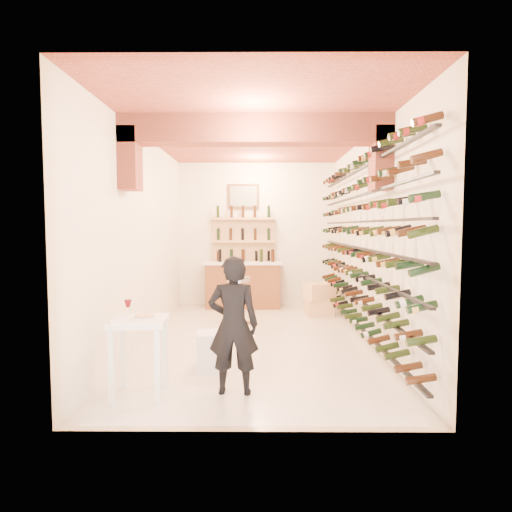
{
  "coord_description": "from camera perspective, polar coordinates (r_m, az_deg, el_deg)",
  "views": [
    {
      "loc": [
        0.05,
        -6.56,
        1.78
      ],
      "look_at": [
        0.0,
        0.3,
        1.3
      ],
      "focal_mm": 29.7,
      "sensor_mm": 36.0,
      "label": 1
    }
  ],
  "objects": [
    {
      "name": "ground",
      "position": [
        6.79,
        -0.02,
        -11.18
      ],
      "size": [
        6.0,
        6.0,
        0.0
      ],
      "primitive_type": "plane",
      "color": "beige",
      "rests_on": "ground"
    },
    {
      "name": "white_stool",
      "position": [
        5.41,
        -5.9,
        -12.6
      ],
      "size": [
        0.41,
        0.41,
        0.47
      ],
      "primitive_type": "cube",
      "rotation": [
        0.0,
        0.0,
        0.1
      ],
      "color": "white",
      "rests_on": "ground"
    },
    {
      "name": "crate_lower",
      "position": [
        8.63,
        8.5,
        -6.85
      ],
      "size": [
        0.57,
        0.43,
        0.32
      ],
      "primitive_type": "cube",
      "rotation": [
        0.0,
        0.0,
        0.1
      ],
      "color": "#E7B57F",
      "rests_on": "ground"
    },
    {
      "name": "crate_upper",
      "position": [
        8.58,
        8.52,
        -4.74
      ],
      "size": [
        0.65,
        0.56,
        0.32
      ],
      "primitive_type": "cube",
      "rotation": [
        0.0,
        0.0,
        0.39
      ],
      "color": "#E7B57F",
      "rests_on": "crate_lower"
    },
    {
      "name": "room_shell",
      "position": [
        6.32,
        -0.04,
        8.28
      ],
      "size": [
        3.52,
        6.02,
        3.21
      ],
      "color": "white",
      "rests_on": "ground"
    },
    {
      "name": "wine_rack",
      "position": [
        6.73,
        13.14,
        1.93
      ],
      "size": [
        0.32,
        5.7,
        2.56
      ],
      "color": "black",
      "rests_on": "ground"
    },
    {
      "name": "person",
      "position": [
        4.54,
        -3.07,
        -9.28
      ],
      "size": [
        0.55,
        0.37,
        1.47
      ],
      "primitive_type": "imported",
      "rotation": [
        0.0,
        0.0,
        3.12
      ],
      "color": "black",
      "rests_on": "ground"
    },
    {
      "name": "tasting_table",
      "position": [
        4.66,
        -15.46,
        -9.89
      ],
      "size": [
        0.6,
        0.6,
        0.99
      ],
      "rotation": [
        0.0,
        0.0,
        0.06
      ],
      "color": "white",
      "rests_on": "ground"
    },
    {
      "name": "back_shelving",
      "position": [
        9.47,
        -1.7,
        0.3
      ],
      "size": [
        1.4,
        0.31,
        2.73
      ],
      "color": "tan",
      "rests_on": "ground"
    },
    {
      "name": "chrome_barstool",
      "position": [
        7.67,
        -2.37,
        -5.57
      ],
      "size": [
        0.45,
        0.45,
        0.87
      ],
      "rotation": [
        0.0,
        0.0,
        0.17
      ],
      "color": "silver",
      "rests_on": "ground"
    },
    {
      "name": "back_counter",
      "position": [
        9.3,
        -1.75,
        -3.71
      ],
      "size": [
        1.7,
        0.62,
        1.29
      ],
      "color": "brown",
      "rests_on": "ground"
    }
  ]
}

